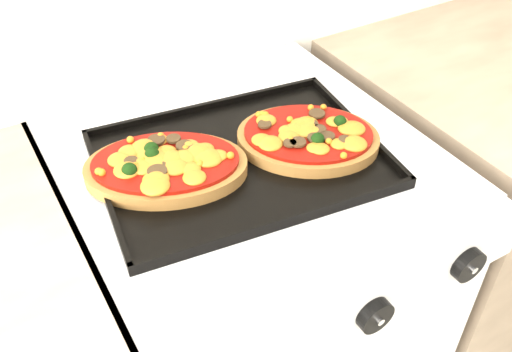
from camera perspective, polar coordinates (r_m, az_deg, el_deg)
stove at (r=1.28m, az=-0.75°, el=-14.17°), size 0.60×0.60×0.91m
control_panel at (r=0.81m, az=10.43°, el=-12.82°), size 0.60×0.02×0.09m
knob_center at (r=0.80m, az=11.81°, el=-13.50°), size 0.05×0.02×0.05m
knob_right at (r=0.90m, az=20.45°, el=-8.35°), size 0.06×0.02×0.06m
baking_tray at (r=0.92m, az=-1.59°, el=1.82°), size 0.48×0.38×0.02m
pizza_left at (r=0.89m, az=-9.01°, el=1.07°), size 0.30×0.26×0.04m
pizza_right at (r=0.94m, az=5.22°, el=4.00°), size 0.30×0.28×0.03m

